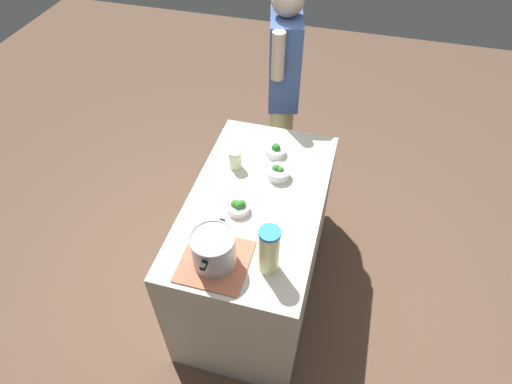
{
  "coord_description": "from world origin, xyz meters",
  "views": [
    {
      "loc": [
        -1.52,
        -0.41,
        2.6
      ],
      "look_at": [
        0.0,
        0.0,
        0.95
      ],
      "focal_mm": 30.2,
      "sensor_mm": 36.0,
      "label": 1
    }
  ],
  "objects_px": {
    "mason_jar": "(235,159)",
    "broccoli_bowl_back": "(278,172)",
    "broccoli_bowl_front": "(276,150)",
    "broccoli_bowl_center": "(238,207)",
    "cooking_pot": "(214,249)",
    "person_cook": "(283,93)",
    "lemonade_pitcher": "(269,250)"
  },
  "relations": [
    {
      "from": "broccoli_bowl_front",
      "to": "broccoli_bowl_center",
      "type": "height_order",
      "value": "same"
    },
    {
      "from": "broccoli_bowl_front",
      "to": "broccoli_bowl_back",
      "type": "relative_size",
      "value": 0.91
    },
    {
      "from": "broccoli_bowl_center",
      "to": "broccoli_bowl_front",
      "type": "bearing_deg",
      "value": -9.66
    },
    {
      "from": "lemonade_pitcher",
      "to": "person_cook",
      "type": "xyz_separation_m",
      "value": [
        1.41,
        0.25,
        -0.12
      ]
    },
    {
      "from": "broccoli_bowl_front",
      "to": "broccoli_bowl_center",
      "type": "distance_m",
      "value": 0.5
    },
    {
      "from": "lemonade_pitcher",
      "to": "mason_jar",
      "type": "height_order",
      "value": "lemonade_pitcher"
    },
    {
      "from": "cooking_pot",
      "to": "broccoli_bowl_back",
      "type": "distance_m",
      "value": 0.66
    },
    {
      "from": "broccoli_bowl_center",
      "to": "broccoli_bowl_back",
      "type": "bearing_deg",
      "value": -24.52
    },
    {
      "from": "lemonade_pitcher",
      "to": "person_cook",
      "type": "height_order",
      "value": "person_cook"
    },
    {
      "from": "broccoli_bowl_center",
      "to": "cooking_pot",
      "type": "bearing_deg",
      "value": 177.56
    },
    {
      "from": "mason_jar",
      "to": "broccoli_bowl_center",
      "type": "bearing_deg",
      "value": -160.5
    },
    {
      "from": "cooking_pot",
      "to": "mason_jar",
      "type": "relative_size",
      "value": 2.48
    },
    {
      "from": "lemonade_pitcher",
      "to": "broccoli_bowl_back",
      "type": "height_order",
      "value": "lemonade_pitcher"
    },
    {
      "from": "lemonade_pitcher",
      "to": "broccoli_bowl_front",
      "type": "xyz_separation_m",
      "value": [
        0.79,
        0.15,
        -0.1
      ]
    },
    {
      "from": "mason_jar",
      "to": "broccoli_bowl_back",
      "type": "distance_m",
      "value": 0.26
    },
    {
      "from": "person_cook",
      "to": "lemonade_pitcher",
      "type": "bearing_deg",
      "value": -170.02
    },
    {
      "from": "cooking_pot",
      "to": "broccoli_bowl_front",
      "type": "xyz_separation_m",
      "value": [
        0.83,
        -0.1,
        -0.07
      ]
    },
    {
      "from": "lemonade_pitcher",
      "to": "broccoli_bowl_back",
      "type": "relative_size",
      "value": 2.03
    },
    {
      "from": "lemonade_pitcher",
      "to": "broccoli_bowl_front",
      "type": "relative_size",
      "value": 2.22
    },
    {
      "from": "broccoli_bowl_front",
      "to": "mason_jar",
      "type": "bearing_deg",
      "value": 130.52
    },
    {
      "from": "broccoli_bowl_front",
      "to": "person_cook",
      "type": "relative_size",
      "value": 0.07
    },
    {
      "from": "broccoli_bowl_back",
      "to": "mason_jar",
      "type": "bearing_deg",
      "value": 86.83
    },
    {
      "from": "lemonade_pitcher",
      "to": "mason_jar",
      "type": "bearing_deg",
      "value": 29.47
    },
    {
      "from": "mason_jar",
      "to": "broccoli_bowl_back",
      "type": "xyz_separation_m",
      "value": [
        -0.01,
        -0.25,
        -0.02
      ]
    },
    {
      "from": "cooking_pot",
      "to": "lemonade_pitcher",
      "type": "bearing_deg",
      "value": -81.82
    },
    {
      "from": "broccoli_bowl_back",
      "to": "person_cook",
      "type": "bearing_deg",
      "value": 10.68
    },
    {
      "from": "broccoli_bowl_front",
      "to": "cooking_pot",
      "type": "bearing_deg",
      "value": 173.25
    },
    {
      "from": "broccoli_bowl_center",
      "to": "person_cook",
      "type": "distance_m",
      "value": 1.11
    },
    {
      "from": "person_cook",
      "to": "broccoli_bowl_back",
      "type": "bearing_deg",
      "value": -169.32
    },
    {
      "from": "broccoli_bowl_front",
      "to": "broccoli_bowl_back",
      "type": "height_order",
      "value": "same"
    },
    {
      "from": "mason_jar",
      "to": "broccoli_bowl_front",
      "type": "bearing_deg",
      "value": -49.48
    },
    {
      "from": "person_cook",
      "to": "broccoli_bowl_front",
      "type": "bearing_deg",
      "value": -171.33
    }
  ]
}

